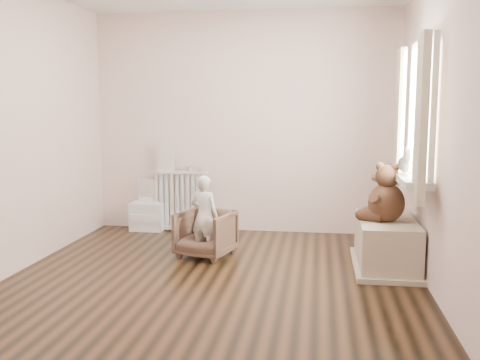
# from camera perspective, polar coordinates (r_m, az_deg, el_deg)

# --- Properties ---
(floor) EXTENTS (3.60, 3.60, 0.01)m
(floor) POSITION_cam_1_polar(r_m,az_deg,el_deg) (4.82, -2.60, -10.15)
(floor) COLOR black
(floor) RESTS_ON ground
(back_wall) EXTENTS (3.60, 0.02, 2.60)m
(back_wall) POSITION_cam_1_polar(r_m,az_deg,el_deg) (6.37, 0.47, 6.11)
(back_wall) COLOR white
(back_wall) RESTS_ON ground
(front_wall) EXTENTS (3.60, 0.02, 2.60)m
(front_wall) POSITION_cam_1_polar(r_m,az_deg,el_deg) (2.85, -9.74, 4.02)
(front_wall) COLOR white
(front_wall) RESTS_ON ground
(left_wall) EXTENTS (0.02, 3.60, 2.60)m
(left_wall) POSITION_cam_1_polar(r_m,az_deg,el_deg) (5.25, -22.44, 5.19)
(left_wall) COLOR white
(left_wall) RESTS_ON ground
(right_wall) EXTENTS (0.02, 3.60, 2.60)m
(right_wall) POSITION_cam_1_polar(r_m,az_deg,el_deg) (4.60, 19.99, 5.03)
(right_wall) COLOR white
(right_wall) RESTS_ON ground
(window) EXTENTS (0.03, 0.90, 1.10)m
(window) POSITION_cam_1_polar(r_m,az_deg,el_deg) (4.88, 18.91, 6.97)
(window) COLOR white
(window) RESTS_ON right_wall
(window_sill) EXTENTS (0.22, 1.10, 0.06)m
(window_sill) POSITION_cam_1_polar(r_m,az_deg,el_deg) (4.90, 17.58, 0.23)
(window_sill) COLOR silver
(window_sill) RESTS_ON right_wall
(curtain_left) EXTENTS (0.06, 0.26, 1.30)m
(curtain_left) POSITION_cam_1_polar(r_m,az_deg,el_deg) (4.30, 18.78, 6.13)
(curtain_left) COLOR beige
(curtain_left) RESTS_ON right_wall
(curtain_right) EXTENTS (0.06, 0.26, 1.30)m
(curtain_right) POSITION_cam_1_polar(r_m,az_deg,el_deg) (5.43, 16.66, 6.46)
(curtain_right) COLOR beige
(curtain_right) RESTS_ON right_wall
(radiator) EXTENTS (0.69, 0.13, 0.73)m
(radiator) POSITION_cam_1_polar(r_m,az_deg,el_deg) (6.49, -6.45, -1.98)
(radiator) COLOR silver
(radiator) RESTS_ON floor
(paper_doll) EXTENTS (0.20, 0.02, 0.33)m
(paper_doll) POSITION_cam_1_polar(r_m,az_deg,el_deg) (6.47, -7.89, 2.43)
(paper_doll) COLOR beige
(paper_doll) RESTS_ON radiator
(tin_a) EXTENTS (0.10, 0.10, 0.06)m
(tin_a) POSITION_cam_1_polar(r_m,az_deg,el_deg) (6.41, -5.38, 1.20)
(tin_a) COLOR #A59E8C
(tin_a) RESTS_ON radiator
(tin_b) EXTENTS (0.08, 0.08, 0.04)m
(tin_b) POSITION_cam_1_polar(r_m,az_deg,el_deg) (6.38, -4.18, 1.12)
(tin_b) COLOR #A59E8C
(tin_b) RESTS_ON radiator
(toy_vanity) EXTENTS (0.40, 0.28, 0.62)m
(toy_vanity) POSITION_cam_1_polar(r_m,az_deg,el_deg) (6.60, -9.80, -2.91)
(toy_vanity) COLOR silver
(toy_vanity) RESTS_ON floor
(armchair) EXTENTS (0.62, 0.63, 0.46)m
(armchair) POSITION_cam_1_polar(r_m,az_deg,el_deg) (5.36, -3.69, -5.74)
(armchair) COLOR brown
(armchair) RESTS_ON floor
(child) EXTENTS (0.34, 0.27, 0.81)m
(child) POSITION_cam_1_polar(r_m,az_deg,el_deg) (5.27, -3.83, -3.84)
(child) COLOR silver
(child) RESTS_ON armchair
(toy_bench) EXTENTS (0.51, 0.97, 0.46)m
(toy_bench) POSITION_cam_1_polar(r_m,az_deg,el_deg) (5.18, 15.33, -6.87)
(toy_bench) COLOR beige
(toy_bench) RESTS_ON floor
(teddy_bear) EXTENTS (0.52, 0.47, 0.52)m
(teddy_bear) POSITION_cam_1_polar(r_m,az_deg,el_deg) (5.01, 15.36, -1.85)
(teddy_bear) COLOR #331D11
(teddy_bear) RESTS_ON toy_bench
(plush_cat) EXTENTS (0.25, 0.32, 0.24)m
(plush_cat) POSITION_cam_1_polar(r_m,az_deg,el_deg) (4.91, 17.49, 1.76)
(plush_cat) COLOR gray
(plush_cat) RESTS_ON window_sill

